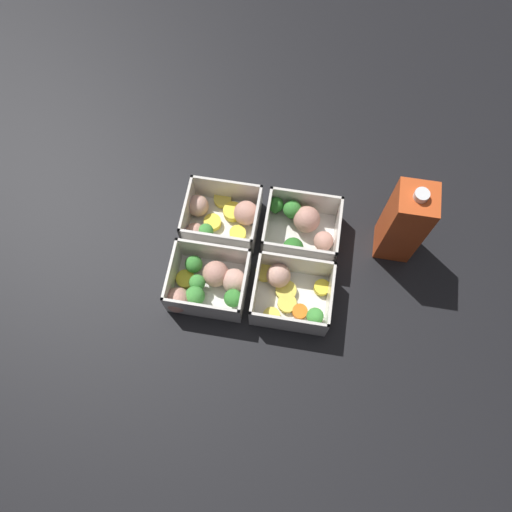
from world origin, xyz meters
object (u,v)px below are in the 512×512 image
(container_near_right, at_px, (290,293))
(container_far_right, at_px, (302,227))
(container_far_left, at_px, (221,217))
(container_near_left, at_px, (207,284))
(juice_carton, at_px, (404,223))

(container_near_right, xyz_separation_m, container_far_right, (0.00, 0.13, 0.00))
(container_near_right, xyz_separation_m, container_far_left, (-0.15, 0.13, 0.00))
(container_near_right, relative_size, container_far_left, 0.99)
(container_far_left, bearing_deg, container_far_right, 0.96)
(container_near_left, relative_size, container_far_left, 1.01)
(container_near_left, xyz_separation_m, container_far_left, (-0.00, 0.14, -0.00))
(container_near_left, relative_size, container_near_right, 1.02)
(container_far_right, bearing_deg, container_near_right, -92.01)
(container_near_left, distance_m, container_far_right, 0.21)
(container_near_left, distance_m, container_near_right, 0.15)
(container_near_right, relative_size, container_far_right, 1.08)
(container_far_left, relative_size, container_far_right, 1.09)
(container_near_right, height_order, container_far_right, same)
(container_near_left, height_order, juice_carton, juice_carton)
(container_near_left, bearing_deg, container_near_right, 3.40)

